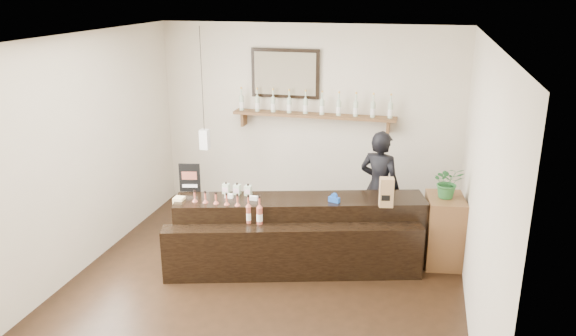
{
  "coord_description": "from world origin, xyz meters",
  "views": [
    {
      "loc": [
        1.64,
        -5.5,
        3.31
      ],
      "look_at": [
        0.12,
        0.7,
        1.22
      ],
      "focal_mm": 35.0,
      "sensor_mm": 36.0,
      "label": 1
    }
  ],
  "objects": [
    {
      "name": "counter",
      "position": [
        0.27,
        0.59,
        0.4
      ],
      "size": [
        3.07,
        1.6,
        0.99
      ],
      "color": "black",
      "rests_on": "ground"
    },
    {
      "name": "paper_bag",
      "position": [
        1.3,
        0.69,
        1.02
      ],
      "size": [
        0.18,
        0.15,
        0.35
      ],
      "color": "#9E774C",
      "rests_on": "counter"
    },
    {
      "name": "shopkeeper",
      "position": [
        1.16,
        1.55,
        0.87
      ],
      "size": [
        0.74,
        0.61,
        1.73
      ],
      "primitive_type": "imported",
      "rotation": [
        0.0,
        0.0,
        2.79
      ],
      "color": "black",
      "rests_on": "ground"
    },
    {
      "name": "side_cabinet",
      "position": [
        2.0,
        1.1,
        0.43
      ],
      "size": [
        0.5,
        0.65,
        0.87
      ],
      "color": "brown",
      "rests_on": "ground"
    },
    {
      "name": "potted_plant",
      "position": [
        2.0,
        1.1,
        1.07
      ],
      "size": [
        0.42,
        0.39,
        0.4
      ],
      "primitive_type": "imported",
      "rotation": [
        0.0,
        0.0,
        0.24
      ],
      "color": "#296730",
      "rests_on": "side_cabinet"
    },
    {
      "name": "back_wall_decor",
      "position": [
        -0.16,
        2.37,
        1.76
      ],
      "size": [
        2.66,
        0.96,
        1.69
      ],
      "color": "brown",
      "rests_on": "ground"
    },
    {
      "name": "room_shell",
      "position": [
        0.0,
        0.0,
        1.7
      ],
      "size": [
        5.0,
        5.0,
        5.0
      ],
      "color": "beige",
      "rests_on": "ground"
    },
    {
      "name": "ground",
      "position": [
        0.0,
        0.0,
        0.0
      ],
      "size": [
        5.0,
        5.0,
        0.0
      ],
      "primitive_type": "plane",
      "color": "black",
      "rests_on": "ground"
    },
    {
      "name": "tape_dispenser",
      "position": [
        0.7,
        0.68,
        0.89
      ],
      "size": [
        0.15,
        0.09,
        0.11
      ],
      "color": "#1644A0",
      "rests_on": "counter"
    },
    {
      "name": "promo_sign",
      "position": [
        -1.11,
        0.6,
        1.03
      ],
      "size": [
        0.26,
        0.07,
        0.36
      ],
      "color": "black",
      "rests_on": "counter"
    }
  ]
}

